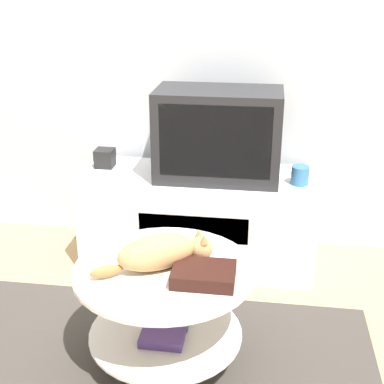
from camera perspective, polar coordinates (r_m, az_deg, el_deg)
ground_plane at (r=2.49m, az=-4.13°, el=-17.80°), size 12.00×12.00×0.00m
wall_back at (r=3.18m, az=0.17°, el=16.95°), size 8.00×0.05×2.60m
rug at (r=2.49m, az=-4.14°, el=-17.62°), size 1.95×1.04×0.02m
tv_stand at (r=3.12m, az=0.73°, el=-2.83°), size 1.32×0.50×0.54m
tv at (r=2.91m, az=2.81°, el=6.14°), size 0.67×0.37×0.49m
speaker at (r=3.17m, az=-9.28°, el=3.60°), size 0.11×0.11×0.11m
mug at (r=2.92m, az=11.46°, el=1.75°), size 0.10×0.10×0.10m
coffee_table at (r=2.30m, az=-2.91°, el=-11.62°), size 0.75×0.75×0.46m
dvd_box at (r=2.11m, az=1.27°, el=-8.80°), size 0.25×0.18×0.06m
cat at (r=2.19m, az=-3.27°, el=-6.42°), size 0.47×0.31×0.15m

